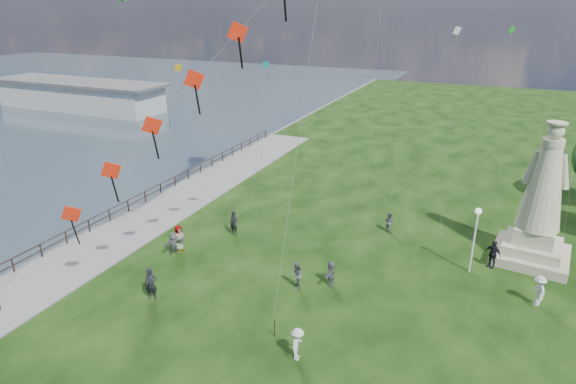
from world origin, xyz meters
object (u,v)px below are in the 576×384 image
at_px(person_2, 297,344).
at_px(person_10, 179,238).
at_px(person_8, 538,291).
at_px(person_6, 234,223).
at_px(person_9, 493,254).
at_px(statue, 539,211).
at_px(person_1, 296,276).
at_px(pier_pavilion, 79,95).
at_px(lamppost, 476,227).
at_px(person_5, 174,243).
at_px(person_7, 389,222).
at_px(person_11, 331,273).
at_px(person_0, 151,284).

bearing_deg(person_2, person_10, 51.14).
distance_m(person_8, person_10, 21.31).
bearing_deg(person_10, person_6, -17.83).
xyz_separation_m(person_8, person_9, (-2.39, 3.32, 0.03)).
bearing_deg(statue, person_8, -81.01).
bearing_deg(person_9, person_1, -115.99).
bearing_deg(person_10, statue, -55.16).
bearing_deg(person_1, pier_pavilion, -150.57).
distance_m(person_2, person_10, 12.84).
xyz_separation_m(pier_pavilion, lamppost, (60.65, -28.81, 1.17)).
height_order(person_1, person_2, person_1).
bearing_deg(person_5, statue, -38.93).
bearing_deg(statue, person_5, -150.74).
relative_size(pier_pavilion, person_7, 20.79).
bearing_deg(lamppost, person_2, -120.15).
bearing_deg(person_11, person_7, 166.77).
height_order(person_1, person_7, person_1).
bearing_deg(pier_pavilion, person_2, -36.49).
bearing_deg(person_1, statue, 99.77).
height_order(person_5, person_9, person_9).
height_order(person_0, person_8, person_0).
relative_size(person_5, person_7, 1.06).
xyz_separation_m(lamppost, person_9, (1.16, 1.15, -2.12)).
height_order(person_7, person_10, person_10).
relative_size(person_6, person_7, 1.23).
bearing_deg(person_8, person_5, -100.85).
bearing_deg(statue, person_10, -152.17).
distance_m(person_1, person_9, 12.22).
relative_size(person_5, person_6, 0.86).
bearing_deg(person_5, person_11, -57.74).
relative_size(pier_pavilion, lamppost, 7.18).
bearing_deg(pier_pavilion, person_6, -33.71).
distance_m(person_7, person_9, 7.30).
xyz_separation_m(person_6, person_7, (9.77, 4.93, -0.17)).
bearing_deg(pier_pavilion, person_5, -38.44).
xyz_separation_m(person_5, person_7, (11.90, 8.96, -0.04)).
height_order(pier_pavilion, person_7, pier_pavilion).
xyz_separation_m(pier_pavilion, person_0, (45.00, -38.81, -0.91)).
bearing_deg(person_6, pier_pavilion, 155.36).
distance_m(pier_pavilion, person_9, 67.72).
distance_m(person_1, person_2, 5.85).
bearing_deg(lamppost, person_7, 147.73).
bearing_deg(lamppost, pier_pavilion, 154.59).
relative_size(person_7, person_10, 0.82).
distance_m(pier_pavilion, statue, 68.97).
bearing_deg(statue, person_1, -136.36).
distance_m(pier_pavilion, person_11, 63.13).
relative_size(pier_pavilion, person_5, 19.68).
bearing_deg(person_2, person_7, -11.68).
xyz_separation_m(person_0, person_8, (19.20, 7.84, -0.06)).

